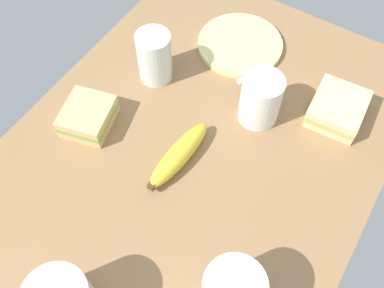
% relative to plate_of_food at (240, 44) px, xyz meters
% --- Properties ---
extents(tabletop, '(0.90, 0.64, 0.02)m').
position_rel_plate_of_food_xyz_m(tabletop, '(-0.28, -0.05, -0.02)').
color(tabletop, '#936D47').
rests_on(tabletop, ground).
extents(plate_of_food, '(0.18, 0.18, 0.01)m').
position_rel_plate_of_food_xyz_m(plate_of_food, '(0.00, 0.00, 0.00)').
color(plate_of_food, '#EAE58C').
rests_on(plate_of_food, tabletop).
extents(coffee_mug_black, '(0.08, 0.10, 0.10)m').
position_rel_plate_of_food_xyz_m(coffee_mug_black, '(-0.14, -0.12, 0.05)').
color(coffee_mug_black, white).
rests_on(coffee_mug_black, tabletop).
extents(sandwich_main, '(0.11, 0.10, 0.04)m').
position_rel_plate_of_food_xyz_m(sandwich_main, '(-0.06, -0.24, 0.02)').
color(sandwich_main, beige).
rests_on(sandwich_main, tabletop).
extents(sandwich_side, '(0.11, 0.11, 0.04)m').
position_rel_plate_of_food_xyz_m(sandwich_side, '(-0.33, 0.15, 0.02)').
color(sandwich_side, '#DBB77A').
rests_on(sandwich_side, tabletop).
extents(glass_of_milk, '(0.07, 0.07, 0.11)m').
position_rel_plate_of_food_xyz_m(glass_of_milk, '(-0.16, 0.11, 0.04)').
color(glass_of_milk, silver).
rests_on(glass_of_milk, tabletop).
extents(banana, '(0.17, 0.05, 0.04)m').
position_rel_plate_of_food_xyz_m(banana, '(-0.31, -0.04, 0.01)').
color(banana, yellow).
rests_on(banana, tabletop).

